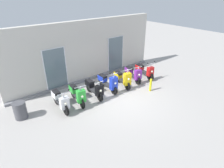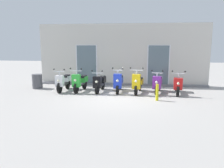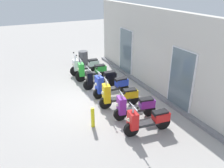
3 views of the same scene
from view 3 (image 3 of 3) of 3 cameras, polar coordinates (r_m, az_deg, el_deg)
name	(u,v)px [view 3 (image 3 of 3)]	position (r m, az deg, el deg)	size (l,w,h in m)	color
ground_plane	(84,102)	(9.29, -6.99, -4.38)	(40.00, 40.00, 0.00)	#A8A39E
storefront_facade	(153,51)	(10.02, 10.06, 7.95)	(9.59, 0.50, 3.47)	beige
scooter_white	(85,66)	(11.82, -6.65, 4.57)	(0.58, 1.62, 1.18)	black
scooter_green	(91,71)	(11.05, -5.18, 3.33)	(0.62, 1.62, 1.23)	black
scooter_black	(100,78)	(10.22, -2.96, 1.40)	(0.56, 1.59, 1.14)	black
scooter_blue	(110,85)	(9.45, -0.42, -0.37)	(0.54, 1.60, 1.27)	black
scooter_yellow	(118,95)	(8.64, 1.57, -2.81)	(0.66, 1.57, 1.30)	black
scooter_purple	(134,106)	(7.99, 5.60, -5.52)	(0.64, 1.54, 1.17)	black
scooter_red	(148,120)	(7.32, 8.83, -8.92)	(0.62, 1.61, 1.18)	black
trash_bin	(83,58)	(13.45, -7.14, 6.51)	(0.52, 0.52, 0.76)	#4C4C51
curb_bollard	(93,117)	(7.59, -4.80, -8.25)	(0.12, 0.12, 0.70)	yellow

